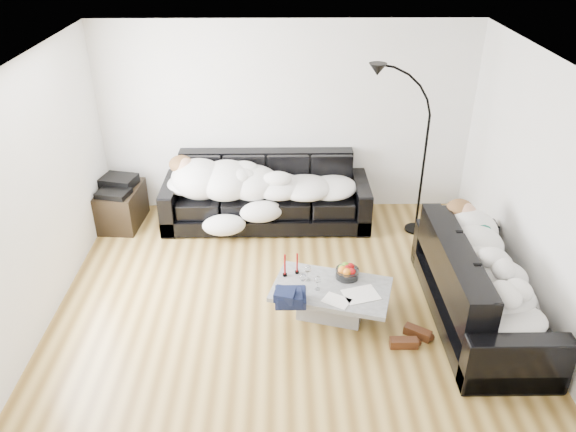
{
  "coord_description": "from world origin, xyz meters",
  "views": [
    {
      "loc": [
        -0.07,
        -4.95,
        3.84
      ],
      "look_at": [
        0.0,
        0.3,
        0.9
      ],
      "focal_mm": 35.0,
      "sensor_mm": 36.0,
      "label": 1
    }
  ],
  "objects_px": {
    "sleeper_right": "(486,266)",
    "shoes": "(410,338)",
    "coffee_table": "(331,301)",
    "wine_glass_b": "(303,282)",
    "candle_right": "(297,263)",
    "candle_left": "(285,265)",
    "wine_glass_a": "(308,273)",
    "fruit_bowl": "(347,271)",
    "sleeper_back": "(266,180)",
    "stereo": "(117,184)",
    "wine_glass_c": "(318,283)",
    "av_cabinet": "(121,206)",
    "floor_lamp": "(424,162)",
    "sofa_back": "(266,192)",
    "sofa_right": "(483,283)"
  },
  "relations": [
    {
      "from": "sleeper_back",
      "to": "stereo",
      "type": "relative_size",
      "value": 5.28
    },
    {
      "from": "candle_right",
      "to": "candle_left",
      "type": "bearing_deg",
      "value": -158.72
    },
    {
      "from": "sofa_right",
      "to": "fruit_bowl",
      "type": "bearing_deg",
      "value": 79.23
    },
    {
      "from": "wine_glass_a",
      "to": "candle_right",
      "type": "bearing_deg",
      "value": 130.77
    },
    {
      "from": "fruit_bowl",
      "to": "wine_glass_b",
      "type": "height_order",
      "value": "wine_glass_b"
    },
    {
      "from": "sleeper_back",
      "to": "wine_glass_c",
      "type": "height_order",
      "value": "sleeper_back"
    },
    {
      "from": "sleeper_right",
      "to": "fruit_bowl",
      "type": "height_order",
      "value": "sleeper_right"
    },
    {
      "from": "wine_glass_c",
      "to": "floor_lamp",
      "type": "xyz_separation_m",
      "value": [
        1.43,
        1.78,
        0.55
      ]
    },
    {
      "from": "sleeper_right",
      "to": "shoes",
      "type": "xyz_separation_m",
      "value": [
        -0.77,
        -0.37,
        -0.6
      ]
    },
    {
      "from": "wine_glass_a",
      "to": "fruit_bowl",
      "type": "bearing_deg",
      "value": 5.81
    },
    {
      "from": "coffee_table",
      "to": "fruit_bowl",
      "type": "height_order",
      "value": "fruit_bowl"
    },
    {
      "from": "sleeper_back",
      "to": "coffee_table",
      "type": "relative_size",
      "value": 1.94
    },
    {
      "from": "coffee_table",
      "to": "wine_glass_b",
      "type": "relative_size",
      "value": 6.77
    },
    {
      "from": "sofa_back",
      "to": "shoes",
      "type": "xyz_separation_m",
      "value": [
        1.48,
        -2.45,
        -0.4
      ]
    },
    {
      "from": "coffee_table",
      "to": "fruit_bowl",
      "type": "distance_m",
      "value": 0.36
    },
    {
      "from": "wine_glass_a",
      "to": "candle_right",
      "type": "distance_m",
      "value": 0.17
    },
    {
      "from": "wine_glass_a",
      "to": "shoes",
      "type": "bearing_deg",
      "value": -30.14
    },
    {
      "from": "coffee_table",
      "to": "stereo",
      "type": "xyz_separation_m",
      "value": [
        -2.69,
        1.98,
        0.41
      ]
    },
    {
      "from": "sleeper_right",
      "to": "shoes",
      "type": "distance_m",
      "value": 1.04
    },
    {
      "from": "fruit_bowl",
      "to": "floor_lamp",
      "type": "relative_size",
      "value": 0.13
    },
    {
      "from": "sleeper_back",
      "to": "coffee_table",
      "type": "xyz_separation_m",
      "value": [
        0.72,
        -1.96,
        -0.48
      ]
    },
    {
      "from": "wine_glass_c",
      "to": "stereo",
      "type": "height_order",
      "value": "stereo"
    },
    {
      "from": "sleeper_right",
      "to": "coffee_table",
      "type": "height_order",
      "value": "sleeper_right"
    },
    {
      "from": "wine_glass_b",
      "to": "stereo",
      "type": "xyz_separation_m",
      "value": [
        -2.39,
        2.0,
        0.15
      ]
    },
    {
      "from": "stereo",
      "to": "floor_lamp",
      "type": "distance_m",
      "value": 3.99
    },
    {
      "from": "fruit_bowl",
      "to": "shoes",
      "type": "bearing_deg",
      "value": -47.12
    },
    {
      "from": "sofa_back",
      "to": "candle_right",
      "type": "distance_m",
      "value": 1.78
    },
    {
      "from": "candle_left",
      "to": "stereo",
      "type": "xyz_separation_m",
      "value": [
        -2.2,
        1.77,
        0.11
      ]
    },
    {
      "from": "wine_glass_c",
      "to": "av_cabinet",
      "type": "height_order",
      "value": "av_cabinet"
    },
    {
      "from": "wine_glass_c",
      "to": "floor_lamp",
      "type": "relative_size",
      "value": 0.08
    },
    {
      "from": "sleeper_right",
      "to": "wine_glass_b",
      "type": "relative_size",
      "value": 10.62
    },
    {
      "from": "av_cabinet",
      "to": "sleeper_right",
      "type": "bearing_deg",
      "value": -21.31
    },
    {
      "from": "av_cabinet",
      "to": "stereo",
      "type": "relative_size",
      "value": 1.73
    },
    {
      "from": "sofa_back",
      "to": "candle_right",
      "type": "bearing_deg",
      "value": -78.08
    },
    {
      "from": "wine_glass_a",
      "to": "shoes",
      "type": "xyz_separation_m",
      "value": [
        1.01,
        -0.58,
        -0.39
      ]
    },
    {
      "from": "coffee_table",
      "to": "wine_glass_a",
      "type": "relative_size",
      "value": 6.74
    },
    {
      "from": "av_cabinet",
      "to": "floor_lamp",
      "type": "height_order",
      "value": "floor_lamp"
    },
    {
      "from": "sofa_back",
      "to": "shoes",
      "type": "relative_size",
      "value": 5.89
    },
    {
      "from": "sofa_back",
      "to": "sofa_right",
      "type": "height_order",
      "value": "sofa_back"
    },
    {
      "from": "wine_glass_c",
      "to": "av_cabinet",
      "type": "xyz_separation_m",
      "value": [
        -2.54,
        2.01,
        -0.17
      ]
    },
    {
      "from": "wine_glass_a",
      "to": "candle_left",
      "type": "distance_m",
      "value": 0.25
    },
    {
      "from": "stereo",
      "to": "av_cabinet",
      "type": "bearing_deg",
      "value": 0.0
    },
    {
      "from": "candle_left",
      "to": "sleeper_back",
      "type": "bearing_deg",
      "value": 97.73
    },
    {
      "from": "candle_left",
      "to": "floor_lamp",
      "type": "distance_m",
      "value": 2.39
    },
    {
      "from": "sleeper_right",
      "to": "wine_glass_c",
      "type": "relative_size",
      "value": 11.98
    },
    {
      "from": "wine_glass_a",
      "to": "floor_lamp",
      "type": "height_order",
      "value": "floor_lamp"
    },
    {
      "from": "sleeper_back",
      "to": "wine_glass_a",
      "type": "distance_m",
      "value": 1.89
    },
    {
      "from": "wine_glass_b",
      "to": "wine_glass_c",
      "type": "xyz_separation_m",
      "value": [
        0.15,
        -0.02,
        -0.01
      ]
    },
    {
      "from": "shoes",
      "to": "sofa_back",
      "type": "bearing_deg",
      "value": 132.79
    },
    {
      "from": "shoes",
      "to": "candle_left",
      "type": "bearing_deg",
      "value": 163.79
    }
  ]
}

